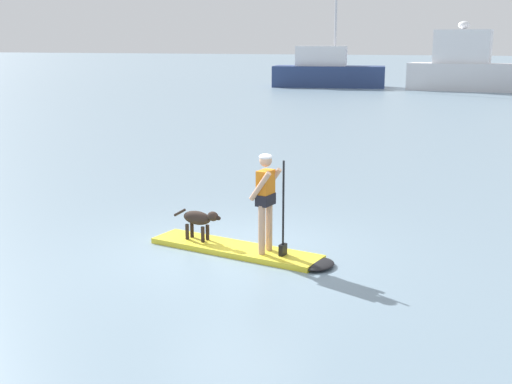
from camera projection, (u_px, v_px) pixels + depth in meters
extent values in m
plane|color=gray|center=(235.00, 252.00, 11.77)|extent=(400.00, 400.00, 0.00)
cube|color=yellow|center=(235.00, 249.00, 11.76)|extent=(3.35, 1.19, 0.10)
ellipsoid|color=black|center=(317.00, 264.00, 10.95)|extent=(0.65, 0.78, 0.10)
cylinder|color=tan|center=(269.00, 226.00, 11.45)|extent=(0.12, 0.12, 0.87)
cylinder|color=tan|center=(262.00, 230.00, 11.23)|extent=(0.12, 0.12, 0.87)
cube|color=black|center=(266.00, 199.00, 11.22)|extent=(0.27, 0.39, 0.20)
cube|color=orange|center=(266.00, 187.00, 11.17)|extent=(0.24, 0.36, 0.60)
sphere|color=tan|center=(266.00, 160.00, 11.07)|extent=(0.22, 0.22, 0.22)
ellipsoid|color=white|center=(266.00, 157.00, 11.05)|extent=(0.23, 0.23, 0.11)
cylinder|color=tan|center=(271.00, 182.00, 11.32)|extent=(0.43, 0.15, 0.54)
cylinder|color=tan|center=(260.00, 186.00, 11.00)|extent=(0.43, 0.15, 0.54)
cylinder|color=black|center=(283.00, 209.00, 11.08)|extent=(0.04, 0.04, 1.67)
cube|color=black|center=(283.00, 250.00, 11.24)|extent=(0.10, 0.19, 0.20)
ellipsoid|color=#2D231E|center=(197.00, 218.00, 12.06)|extent=(0.62, 0.30, 0.26)
ellipsoid|color=#2D231E|center=(213.00, 216.00, 11.87)|extent=(0.24, 0.19, 0.18)
ellipsoid|color=black|center=(218.00, 218.00, 11.82)|extent=(0.13, 0.10, 0.08)
cylinder|color=#2D231E|center=(180.00, 212.00, 12.24)|extent=(0.27, 0.09, 0.18)
cylinder|color=#2D231E|center=(208.00, 232.00, 12.10)|extent=(0.07, 0.07, 0.29)
cylinder|color=#2D231E|center=(203.00, 234.00, 11.97)|extent=(0.07, 0.07, 0.29)
cylinder|color=#2D231E|center=(192.00, 230.00, 12.27)|extent=(0.07, 0.07, 0.29)
cylinder|color=#2D231E|center=(187.00, 232.00, 12.15)|extent=(0.07, 0.07, 0.29)
cube|color=navy|center=(329.00, 76.00, 55.75)|extent=(9.94, 5.28, 1.79)
cube|color=silver|center=(321.00, 56.00, 55.63)|extent=(4.68, 3.38, 1.67)
cylinder|color=silver|center=(336.00, 2.00, 54.20)|extent=(0.20, 0.20, 10.48)
cylinder|color=silver|center=(322.00, 52.00, 55.54)|extent=(3.26, 0.81, 0.14)
cube|color=silver|center=(470.00, 77.00, 51.20)|extent=(9.55, 3.27, 2.14)
cube|color=silver|center=(463.00, 47.00, 50.93)|extent=(4.33, 2.35, 2.58)
ellipsoid|color=white|center=(464.00, 25.00, 50.57)|extent=(0.90, 0.90, 0.60)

